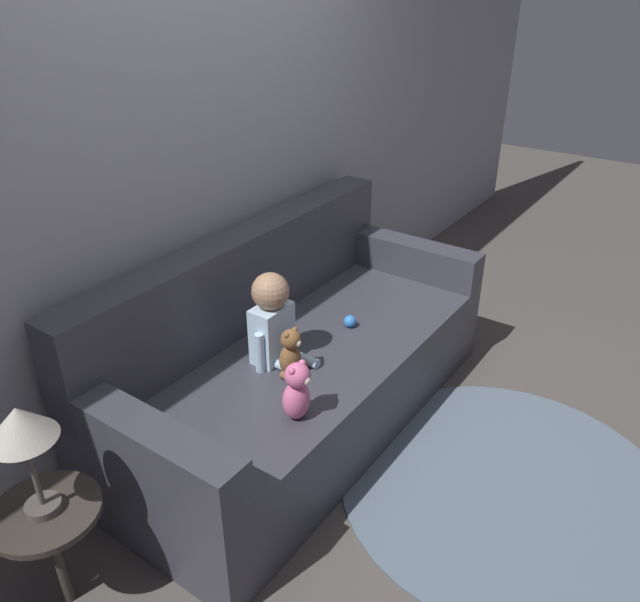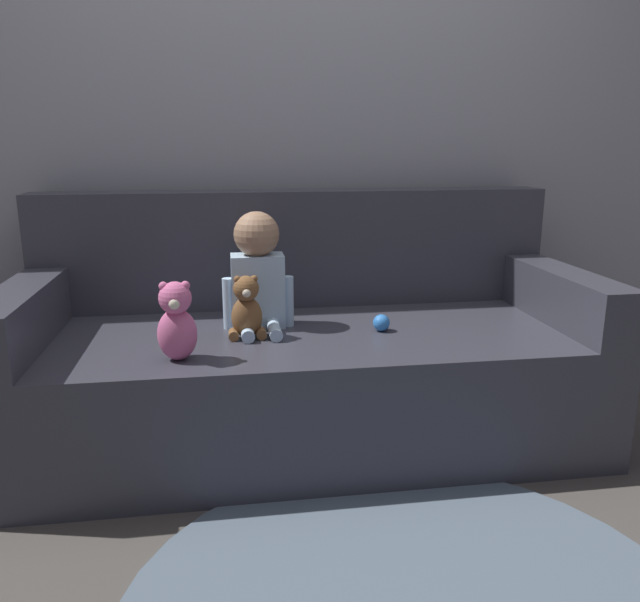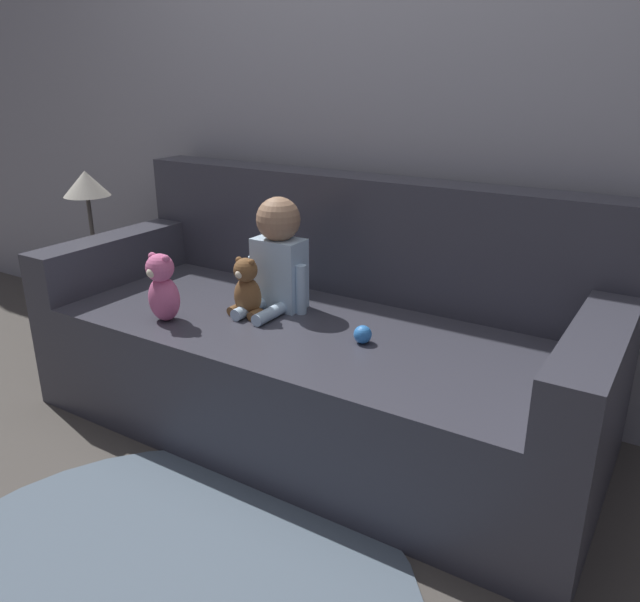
% 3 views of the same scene
% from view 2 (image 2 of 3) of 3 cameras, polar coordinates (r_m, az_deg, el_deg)
% --- Properties ---
extents(ground_plane, '(12.00, 12.00, 0.00)m').
position_cam_2_polar(ground_plane, '(2.55, -1.11, -12.26)').
color(ground_plane, '#4C4742').
extents(wall_back, '(8.00, 0.05, 2.60)m').
position_cam_2_polar(wall_back, '(2.83, -2.81, 17.52)').
color(wall_back, '#93939E').
rests_on(wall_back, ground_plane).
extents(couch, '(2.16, 0.93, 0.94)m').
position_cam_2_polar(couch, '(2.48, -1.34, -4.96)').
color(couch, '#383842').
rests_on(couch, ground_plane).
extents(person_baby, '(0.27, 0.31, 0.44)m').
position_cam_2_polar(person_baby, '(2.35, -5.73, 2.64)').
color(person_baby, silver).
rests_on(person_baby, couch).
extents(teddy_bear_brown, '(0.14, 0.11, 0.23)m').
position_cam_2_polar(teddy_bear_brown, '(2.24, -6.73, -0.71)').
color(teddy_bear_brown, brown).
rests_on(teddy_bear_brown, couch).
extents(plush_toy_side, '(0.13, 0.12, 0.26)m').
position_cam_2_polar(plush_toy_side, '(2.04, -12.98, -1.85)').
color(plush_toy_side, '#DB6699').
rests_on(plush_toy_side, couch).
extents(toy_ball, '(0.06, 0.06, 0.06)m').
position_cam_2_polar(toy_ball, '(2.34, 5.63, -2.00)').
color(toy_ball, '#337FDB').
rests_on(toy_ball, couch).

